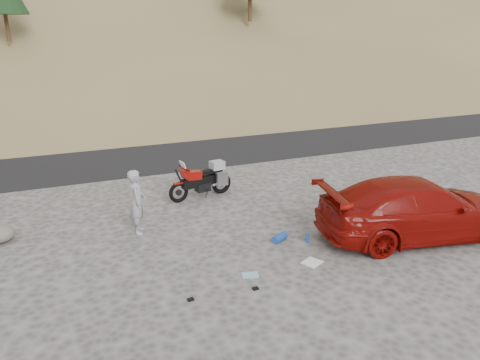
# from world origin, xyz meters

# --- Properties ---
(ground) EXTENTS (140.00, 140.00, 0.00)m
(ground) POSITION_xyz_m (0.00, 0.00, 0.00)
(ground) COLOR #474542
(ground) RESTS_ON ground
(road) EXTENTS (120.00, 7.00, 0.05)m
(road) POSITION_xyz_m (0.00, 9.00, 0.00)
(road) COLOR black
(road) RESTS_ON ground
(motorcycle) EXTENTS (2.07, 0.84, 1.24)m
(motorcycle) POSITION_xyz_m (1.22, 2.84, 0.53)
(motorcycle) COLOR black
(motorcycle) RESTS_ON ground
(man) EXTENTS (0.51, 0.66, 1.62)m
(man) POSITION_xyz_m (-1.05, 1.08, 0.00)
(man) COLOR #98979D
(man) RESTS_ON ground
(red_car) EXTENTS (5.20, 2.83, 1.43)m
(red_car) POSITION_xyz_m (5.17, -1.72, 0.00)
(red_car) COLOR maroon
(red_car) RESTS_ON ground
(gear_white_cloth) EXTENTS (0.52, 0.50, 0.01)m
(gear_white_cloth) POSITION_xyz_m (2.12, -1.93, 0.01)
(gear_white_cloth) COLOR white
(gear_white_cloth) RESTS_ON ground
(gear_blue_mat) EXTENTS (0.48, 0.37, 0.18)m
(gear_blue_mat) POSITION_xyz_m (1.96, -0.71, 0.09)
(gear_blue_mat) COLOR #1B43A2
(gear_blue_mat) RESTS_ON ground
(gear_bottle) EXTENTS (0.11, 0.11, 0.22)m
(gear_bottle) POSITION_xyz_m (2.53, -1.03, 0.11)
(gear_bottle) COLOR #1B43A2
(gear_bottle) RESTS_ON ground
(gear_funnel) EXTENTS (0.15, 0.15, 0.16)m
(gear_funnel) POSITION_xyz_m (3.09, -1.25, 0.08)
(gear_funnel) COLOR #B81F0C
(gear_funnel) RESTS_ON ground
(gear_glove_a) EXTENTS (0.13, 0.10, 0.03)m
(gear_glove_a) POSITION_xyz_m (-0.75, -2.32, 0.02)
(gear_glove_a) COLOR black
(gear_glove_a) RESTS_ON ground
(gear_glove_b) EXTENTS (0.12, 0.10, 0.04)m
(gear_glove_b) POSITION_xyz_m (0.54, -2.44, 0.02)
(gear_glove_b) COLOR black
(gear_glove_b) RESTS_ON ground
(gear_blue_cloth) EXTENTS (0.39, 0.32, 0.01)m
(gear_blue_cloth) POSITION_xyz_m (0.66, -1.91, 0.01)
(gear_blue_cloth) COLOR #80AAC6
(gear_blue_cloth) RESTS_ON ground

